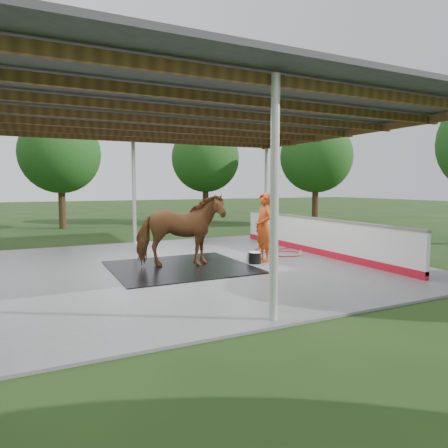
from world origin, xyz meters
name	(u,v)px	position (x,y,z in m)	size (l,w,h in m)	color
ground	(177,268)	(0.00, 0.00, 0.00)	(100.00, 100.00, 0.00)	#1E3814
concrete_slab	(177,267)	(0.00, 0.00, 0.03)	(12.00, 10.00, 0.05)	slate
pavilion_structure	(175,117)	(0.00, 0.00, 3.97)	(12.60, 10.60, 4.05)	beige
dasher_board	(315,237)	(4.60, 0.00, 0.59)	(0.16, 8.00, 1.15)	red
tree_belt	(175,129)	(0.30, 0.90, 3.79)	(28.00, 28.00, 5.80)	#382314
rubber_mat	(181,267)	(0.04, -0.19, 0.06)	(3.52, 3.30, 0.03)	black
horse	(180,230)	(0.04, -0.19, 1.03)	(1.03, 2.27, 1.91)	brown
handler	(264,227)	(2.47, -0.38, 1.02)	(0.71, 0.46, 1.94)	#B13F12
wash_bucket	(255,258)	(2.08, -0.56, 0.21)	(0.35, 0.35, 0.32)	black
soap_bottle_a	(248,257)	(2.03, -0.26, 0.19)	(0.11, 0.11, 0.28)	silver
soap_bottle_b	(301,253)	(3.96, -0.13, 0.14)	(0.08, 0.08, 0.18)	#338CD8
hose_coil	(279,252)	(3.65, 0.61, 0.06)	(1.35, 1.78, 0.02)	red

